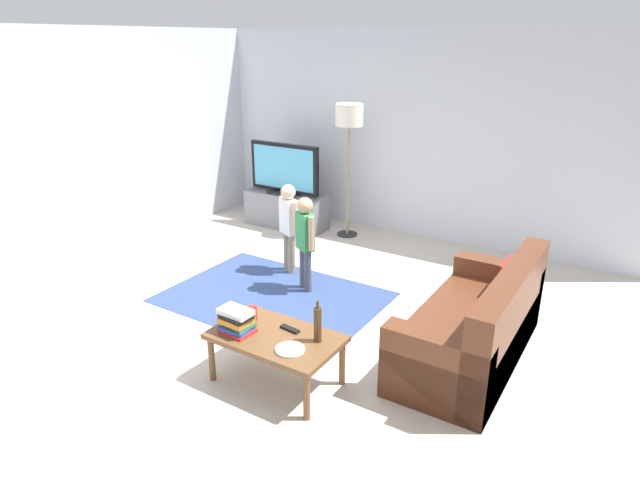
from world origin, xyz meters
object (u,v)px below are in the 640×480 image
at_px(tv_remote, 290,329).
at_px(plate, 290,350).
at_px(couch, 479,329).
at_px(book_stack, 237,321).
at_px(child_center, 305,235).
at_px(floor_lamp, 349,122).
at_px(coffee_table, 276,341).
at_px(tv_stand, 286,210).
at_px(tv, 284,169).
at_px(child_near_tv, 289,220).
at_px(bottle, 318,324).
at_px(soda_can, 253,313).

xyz_separation_m(tv_remote, plate, (0.17, -0.24, -0.00)).
relative_size(tv_remote, plate, 0.77).
distance_m(couch, book_stack, 2.00).
height_order(child_center, plate, child_center).
distance_m(floor_lamp, coffee_table, 3.69).
height_order(tv_stand, couch, couch).
height_order(tv, book_stack, tv).
relative_size(floor_lamp, child_near_tv, 1.71).
xyz_separation_m(child_near_tv, book_stack, (0.89, -1.95, -0.11)).
height_order(tv, floor_lamp, floor_lamp).
relative_size(tv, bottle, 3.26).
bearing_deg(couch, tv_stand, 149.82).
distance_m(couch, bottle, 1.43).
bearing_deg(child_center, coffee_table, -64.02).
bearing_deg(plate, child_center, 120.36).
distance_m(floor_lamp, tv_remote, 3.58).
relative_size(floor_lamp, plate, 8.09).
distance_m(bottle, soda_can, 0.63).
height_order(floor_lamp, book_stack, floor_lamp).
bearing_deg(tv, child_near_tv, -52.62).
relative_size(child_near_tv, coffee_table, 1.04).
bearing_deg(floor_lamp, coffee_table, -69.59).
bearing_deg(couch, bottle, -131.13).
distance_m(tv, coffee_table, 3.81).
xyz_separation_m(tv, soda_can, (1.85, -3.01, -0.37)).
bearing_deg(child_near_tv, tv_remote, -54.47).
bearing_deg(couch, child_near_tv, 164.36).
xyz_separation_m(floor_lamp, tv_remote, (1.27, -3.16, -1.11)).
bearing_deg(child_near_tv, book_stack, -65.46).
relative_size(couch, bottle, 5.34).
height_order(floor_lamp, bottle, floor_lamp).
bearing_deg(tv, tv_remote, -53.67).
bearing_deg(book_stack, coffee_table, 22.92).
distance_m(tv, tv_remote, 3.73).
height_order(tv_stand, tv_remote, tv_stand).
relative_size(book_stack, tv_remote, 1.58).
bearing_deg(tv, book_stack, -59.97).
bearing_deg(child_center, soda_can, -72.74).
height_order(book_stack, plate, book_stack).
bearing_deg(coffee_table, floor_lamp, 110.41).
xyz_separation_m(child_near_tv, bottle, (1.49, -1.73, -0.06)).
xyz_separation_m(floor_lamp, book_stack, (0.94, -3.40, -1.03)).
distance_m(tv_stand, plate, 4.02).
height_order(child_near_tv, coffee_table, child_near_tv).
bearing_deg(floor_lamp, tv_remote, -68.09).
relative_size(floor_lamp, coffee_table, 1.78).
relative_size(tv_stand, couch, 0.67).
relative_size(soda_can, plate, 0.55).
bearing_deg(tv_stand, floor_lamp, 9.32).
relative_size(child_near_tv, child_center, 1.01).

